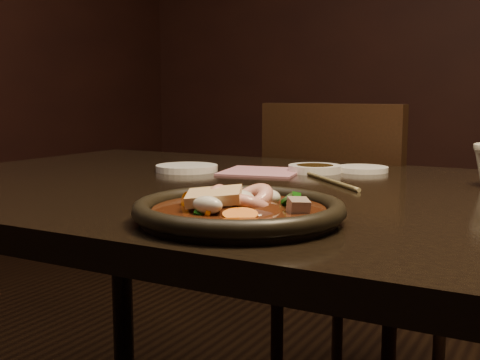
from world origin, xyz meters
The scene contains 9 objects.
table centered at (0.00, 0.00, 0.67)m, with size 1.60×0.90×0.75m.
chair centered at (-0.10, 0.59, 0.49)m, with size 0.49×0.49×0.89m.
plate centered at (0.04, -0.29, 0.76)m, with size 0.27×0.27×0.03m.
stirfry centered at (0.04, -0.29, 0.77)m, with size 0.18×0.14×0.06m.
soy_dish centered at (-0.06, 0.23, 0.76)m, with size 0.11×0.11×0.02m, color white.
saucer_left centered at (-0.31, 0.11, 0.76)m, with size 0.13×0.13×0.01m, color white.
saucer_right centered at (0.02, 0.29, 0.76)m, with size 0.11×0.11×0.01m, color white.
chopsticks centered at (0.01, 0.11, 0.75)m, with size 0.19×0.20×0.01m.
napkin centered at (-0.16, 0.17, 0.75)m, with size 0.16×0.16×0.00m, color #A96875.
Camera 1 is at (0.41, -0.95, 0.91)m, focal length 45.00 mm.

